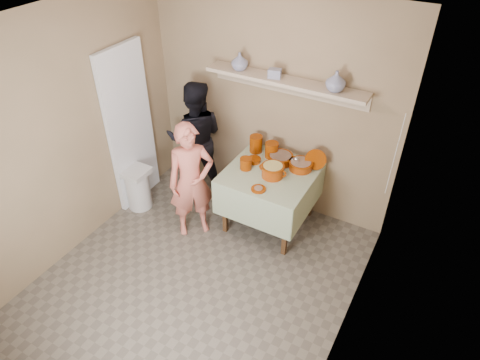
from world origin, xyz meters
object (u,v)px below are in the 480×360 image
Objects in this scene: person_cook at (191,181)px; cazuela_rice at (273,170)px; trash_bin at (138,188)px; person_helper at (196,138)px; serving_table at (270,180)px.

cazuela_rice is at bearing -15.03° from person_cook.
cazuela_rice is (0.77, 0.46, 0.14)m from person_cook.
person_cook is at bearing -1.31° from trash_bin.
person_cook is 0.85m from person_helper.
cazuela_rice is at bearing 136.94° from person_helper.
serving_table is at bearing 17.99° from trash_bin.
person_cook is 0.95m from trash_bin.
person_helper is at bearing 167.27° from cazuela_rice.
serving_table is 2.95× the size of cazuela_rice.
person_cook is 0.94× the size of person_helper.
serving_table is 0.22m from cazuela_rice.
serving_table is (0.72, 0.53, -0.07)m from person_cook.
trash_bin is (-0.85, 0.02, -0.42)m from person_cook.
cazuela_rice is 0.59× the size of trash_bin.
trash_bin is (-0.42, -0.71, -0.47)m from person_helper.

